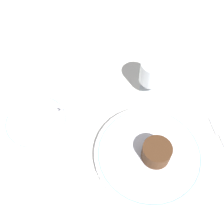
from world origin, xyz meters
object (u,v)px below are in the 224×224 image
(dessert_cake, at_px, (158,152))
(dinner_plate, at_px, (149,154))
(wine_glass, at_px, (153,73))
(coffee_cup, at_px, (32,113))
(fork, at_px, (224,142))

(dessert_cake, bearing_deg, dinner_plate, 142.52)
(wine_glass, distance_m, dessert_cake, 0.21)
(coffee_cup, distance_m, dessert_cake, 0.31)
(wine_glass, relative_size, fork, 0.55)
(fork, distance_m, dessert_cake, 0.18)
(fork, height_order, dessert_cake, dessert_cake)
(wine_glass, bearing_deg, fork, -53.66)
(coffee_cup, xyz_separation_m, fork, (0.45, -0.13, -0.04))
(coffee_cup, xyz_separation_m, dessert_cake, (0.27, -0.14, -0.01))
(dinner_plate, distance_m, dessert_cake, 0.03)
(dinner_plate, relative_size, fork, 1.35)
(wine_glass, bearing_deg, dessert_cake, -99.87)
(fork, bearing_deg, coffee_cup, 163.89)
(dessert_cake, bearing_deg, fork, 4.77)
(dinner_plate, distance_m, wine_glass, 0.21)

